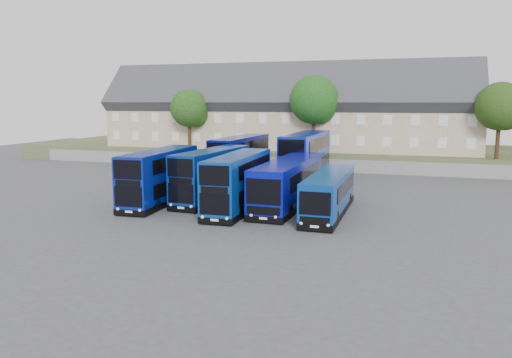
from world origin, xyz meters
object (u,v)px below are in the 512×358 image
at_px(coach_east_a, 288,184).
at_px(tree_east, 501,108).
at_px(dd_front_mid, 212,176).
at_px(tree_west, 191,110).
at_px(dd_front_left, 160,177).
at_px(tree_mid, 315,102).

xyz_separation_m(coach_east_a, tree_east, (17.85, 21.07, 5.65)).
relative_size(dd_front_mid, coach_east_a, 0.82).
bearing_deg(tree_west, dd_front_left, -70.74).
height_order(dd_front_left, coach_east_a, dd_front_left).
relative_size(dd_front_mid, tree_mid, 1.16).
xyz_separation_m(dd_front_mid, coach_east_a, (6.47, -0.12, -0.30)).
height_order(coach_east_a, tree_west, tree_west).
xyz_separation_m(dd_front_left, dd_front_mid, (3.57, 2.28, -0.03)).
bearing_deg(dd_front_mid, tree_mid, 82.26).
bearing_deg(tree_east, tree_west, -180.00).
bearing_deg(tree_mid, coach_east_a, -84.30).
height_order(dd_front_left, dd_front_mid, dd_front_left).
height_order(coach_east_a, tree_mid, tree_mid).
bearing_deg(tree_mid, tree_east, -1.43).
bearing_deg(coach_east_a, dd_front_mid, 179.52).
bearing_deg(tree_west, coach_east_a, -49.26).
bearing_deg(coach_east_a, tree_east, 50.29).
relative_size(dd_front_mid, tree_east, 1.30).
bearing_deg(dd_front_left, coach_east_a, 8.50).
bearing_deg(dd_front_mid, tree_east, 44.38).
distance_m(coach_east_a, tree_west, 28.31).
relative_size(dd_front_left, tree_mid, 1.17).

